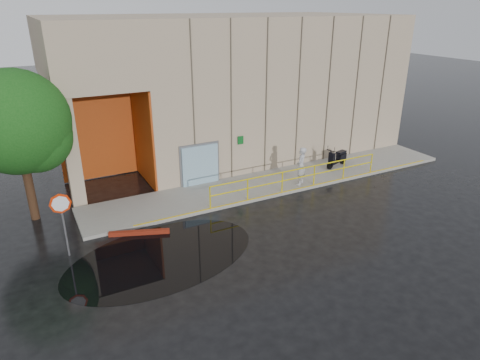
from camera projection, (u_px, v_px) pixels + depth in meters
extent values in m
plane|color=black|center=(255.00, 240.00, 16.82)|extent=(120.00, 120.00, 0.00)
cube|color=gray|center=(279.00, 181.00, 22.19)|extent=(20.00, 3.00, 0.15)
cube|color=tan|center=(252.00, 83.00, 26.87)|extent=(16.00, 10.00, 8.00)
cube|color=tan|center=(81.00, 48.00, 21.61)|extent=(4.00, 10.00, 3.00)
cube|color=tan|center=(72.00, 154.00, 18.69)|extent=(0.60, 0.60, 5.00)
cube|color=#AA430F|center=(96.00, 132.00, 21.91)|extent=(3.80, 0.15, 4.90)
cube|color=#AA430F|center=(143.00, 136.00, 21.32)|extent=(0.10, 3.50, 4.90)
cube|color=#90B4C5|center=(200.00, 165.00, 21.27)|extent=(1.90, 0.10, 2.00)
cube|color=slate|center=(200.00, 165.00, 21.34)|extent=(2.10, 0.06, 2.20)
cube|color=#0B531A|center=(241.00, 140.00, 21.95)|extent=(0.32, 0.04, 0.42)
cylinder|color=yellow|center=(299.00, 169.00, 20.78)|extent=(9.50, 0.06, 0.06)
cylinder|color=yellow|center=(299.00, 178.00, 20.95)|extent=(9.50, 0.06, 0.06)
imported|color=#B4B3B8|center=(301.00, 166.00, 21.24)|extent=(0.84, 0.80, 1.94)
cylinder|color=black|center=(330.00, 165.00, 23.44)|extent=(0.50, 0.23, 0.49)
cylinder|color=black|center=(343.00, 160.00, 24.22)|extent=(0.50, 0.23, 0.49)
cylinder|color=slate|center=(65.00, 229.00, 15.35)|extent=(0.07, 0.07, 2.18)
cylinder|color=red|center=(60.00, 204.00, 14.93)|extent=(0.75, 0.04, 0.75)
cylinder|color=white|center=(60.00, 204.00, 14.91)|extent=(0.59, 0.01, 0.59)
cube|color=maroon|center=(139.00, 233.00, 17.15)|extent=(2.31, 1.02, 0.18)
cube|color=black|center=(162.00, 256.00, 15.70)|extent=(7.96, 5.66, 0.01)
cylinder|color=black|center=(29.00, 186.00, 17.90)|extent=(0.36, 0.36, 3.02)
sphere|color=#1E551B|center=(16.00, 122.00, 16.84)|extent=(4.19, 4.19, 4.19)
sphere|color=#1E551B|center=(35.00, 137.00, 17.18)|extent=(2.93, 2.93, 2.93)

